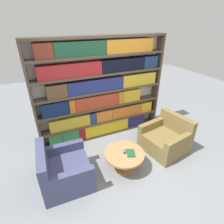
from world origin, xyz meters
TOP-DOWN VIEW (x-y plane):
  - ground_plane at (0.00, 0.00)m, footprint 14.00×14.00m
  - bookshelf at (-0.02, 1.46)m, footprint 3.08×0.30m
  - armchair_left at (-1.22, 0.28)m, footprint 0.87×0.91m
  - armchair_right at (1.07, 0.28)m, footprint 0.98×1.01m
  - coffee_table at (-0.08, 0.13)m, footprint 0.78×0.78m
  - table_sign at (-0.08, 0.13)m, footprint 0.09×0.06m
  - stray_book at (0.02, 0.06)m, footprint 0.21×0.25m

SIDE VIEW (x-z plane):
  - ground_plane at x=0.00m, z-range 0.00..0.00m
  - armchair_left at x=-1.22m, z-range -0.13..0.67m
  - armchair_right at x=1.07m, z-range -0.13..0.67m
  - coffee_table at x=-0.08m, z-range 0.09..0.48m
  - stray_book at x=0.02m, z-range 0.39..0.42m
  - table_sign at x=-0.08m, z-range 0.38..0.51m
  - bookshelf at x=-0.02m, z-range -0.02..2.38m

